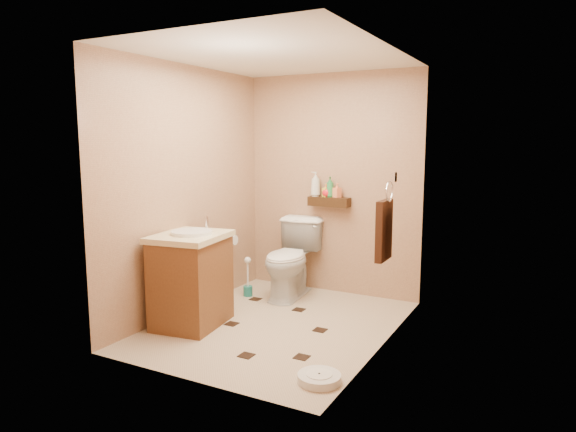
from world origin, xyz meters
The scene contains 19 objects.
ground centered at (0.00, 0.00, 0.00)m, with size 2.50×2.50×0.00m, color #C3AD8F.
wall_back centered at (0.00, 1.25, 1.20)m, with size 2.00×0.04×2.40m, color tan.
wall_front centered at (0.00, -1.25, 1.20)m, with size 2.00×0.04×2.40m, color tan.
wall_left centered at (-1.00, 0.00, 1.20)m, with size 0.04×2.50×2.40m, color tan.
wall_right centered at (1.00, 0.00, 1.20)m, with size 0.04×2.50×2.40m, color tan.
ceiling centered at (0.00, 0.00, 2.40)m, with size 2.00×2.50×0.02m, color silver.
wall_shelf centered at (0.00, 1.17, 1.02)m, with size 0.46×0.14×0.10m, color #36210E.
floor_accents centered at (0.01, -0.06, 0.00)m, with size 1.21×1.38×0.01m.
toilet centered at (-0.29, 0.83, 0.42)m, with size 0.47×0.82×0.84m, color white.
vanity centered at (-0.70, -0.35, 0.44)m, with size 0.66×0.77×0.98m.
bathroom_scale centered at (0.81, -0.85, 0.03)m, with size 0.41×0.41×0.06m.
toilet_brush centered at (-0.72, 0.63, 0.15)m, with size 0.10×0.10×0.43m.
towel_ring centered at (0.91, 0.25, 0.95)m, with size 0.12×0.30×0.76m.
toilet_paper centered at (-0.94, 0.65, 0.60)m, with size 0.12×0.11×0.12m.
bottle_a centered at (-0.16, 1.17, 1.21)m, with size 0.11×0.11×0.27m, color silver.
bottle_b centered at (-0.04, 1.17, 1.14)m, with size 0.06×0.07×0.14m, color yellow.
bottle_c centered at (-0.03, 1.17, 1.14)m, with size 0.11×0.11×0.14m, color red.
bottle_d centered at (0.01, 1.17, 1.18)m, with size 0.09×0.09×0.22m, color #2C8645.
bottle_e centered at (0.09, 1.17, 1.15)m, with size 0.07×0.07×0.16m, color #F28150.
Camera 1 is at (2.21, -3.95, 1.68)m, focal length 32.00 mm.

